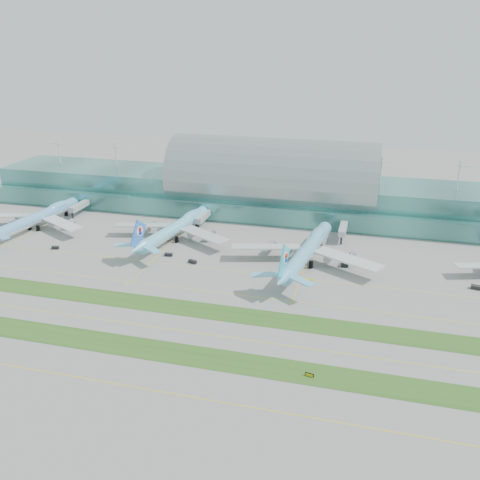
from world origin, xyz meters
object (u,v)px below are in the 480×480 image
(airliner_b, at_px, (176,227))
(airliner_c, at_px, (307,249))
(terminal, at_px, (273,188))
(taxiway_sign_east, at_px, (309,375))
(airliner_a, at_px, (38,217))

(airliner_b, bearing_deg, airliner_c, -2.60)
(terminal, distance_m, airliner_c, 78.44)
(airliner_b, distance_m, taxiway_sign_east, 130.17)
(airliner_a, relative_size, airliner_c, 0.92)
(terminal, distance_m, airliner_b, 69.69)
(airliner_a, height_order, airliner_c, airliner_c)
(terminal, distance_m, airliner_a, 131.21)
(terminal, xyz_separation_m, taxiway_sign_east, (44.49, -158.18, -13.64))
(terminal, distance_m, taxiway_sign_east, 164.89)
(airliner_a, bearing_deg, airliner_b, 8.73)
(airliner_a, distance_m, taxiway_sign_east, 187.60)
(terminal, relative_size, airliner_a, 4.65)
(airliner_a, xyz_separation_m, taxiway_sign_east, (160.37, -97.18, -5.63))
(taxiway_sign_east, bearing_deg, terminal, 118.21)
(terminal, xyz_separation_m, airliner_a, (-115.88, -61.01, -8.01))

